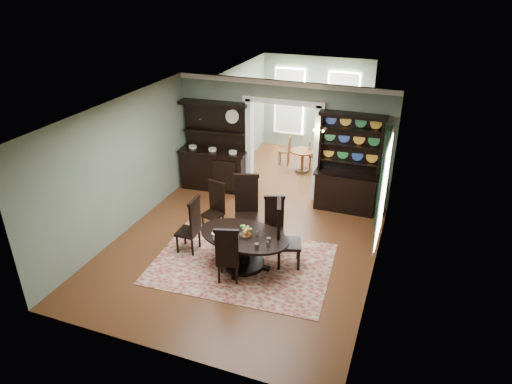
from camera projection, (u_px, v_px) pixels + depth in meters
room at (238, 184)px, 8.99m from camera, size 5.51×6.01×3.01m
parlor at (308, 112)px, 13.63m from camera, size 3.51×3.50×3.01m
doorway_trim at (283, 135)px, 11.46m from camera, size 2.08×0.25×2.57m
right_window at (383, 185)px, 8.89m from camera, size 0.15×1.47×2.12m
wall_sconce at (319, 131)px, 10.91m from camera, size 0.27×0.21×0.21m
rug at (242, 263)px, 9.27m from camera, size 3.70×2.72×0.01m
dining_table at (244, 244)px, 8.99m from camera, size 1.97×1.89×0.73m
centerpiece at (245, 233)px, 8.83m from camera, size 1.23×0.79×0.20m
chair_far_left at (215, 205)px, 10.24m from camera, size 0.51×0.50×1.18m
chair_far_mid at (247, 205)px, 9.94m from camera, size 0.69×0.67×1.45m
chair_far_right at (274, 221)px, 9.61m from camera, size 0.55×0.54×1.17m
chair_end_left at (192, 224)px, 9.41m from camera, size 0.45×0.48×1.25m
chair_end_right at (283, 233)px, 8.93m from camera, size 0.62×0.64×1.40m
chair_near at (228, 254)px, 8.46m from camera, size 0.55×0.53×1.21m
sideboard at (214, 159)px, 12.15m from camera, size 1.84×0.80×2.36m
welsh_dresser at (347, 176)px, 11.03m from camera, size 1.56×0.58×2.42m
parlor_table at (302, 158)px, 13.29m from camera, size 0.71×0.71×0.66m
parlor_chair_left at (286, 149)px, 13.77m from camera, size 0.39×0.37×0.89m
parlor_chair_right at (313, 154)px, 13.42m from camera, size 0.41×0.40×0.89m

